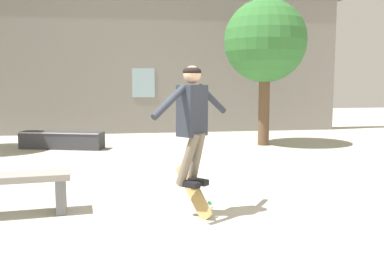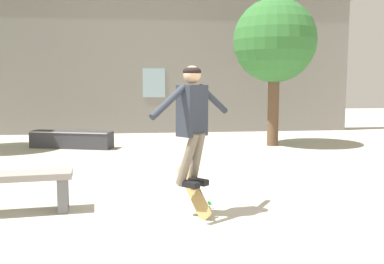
{
  "view_description": "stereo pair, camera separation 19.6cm",
  "coord_description": "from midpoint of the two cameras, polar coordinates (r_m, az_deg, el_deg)",
  "views": [
    {
      "loc": [
        -0.81,
        -4.25,
        1.65
      ],
      "look_at": [
        -0.0,
        0.78,
        1.04
      ],
      "focal_mm": 40.0,
      "sensor_mm": 36.0,
      "label": 1
    },
    {
      "loc": [
        -0.61,
        -4.28,
        1.65
      ],
      "look_at": [
        -0.0,
        0.78,
        1.04
      ],
      "focal_mm": 40.0,
      "sensor_mm": 36.0,
      "label": 2
    }
  ],
  "objects": [
    {
      "name": "ground_plane",
      "position": [
        4.63,
        0.33,
        -14.03
      ],
      "size": [
        40.0,
        40.0,
        0.0
      ],
      "primitive_type": "plane",
      "color": "#B2AD9E"
    },
    {
      "name": "building_backdrop",
      "position": [
        13.77,
        -6.35,
        10.01
      ],
      "size": [
        13.02,
        0.52,
        6.01
      ],
      "color": "gray",
      "rests_on": "ground_plane"
    },
    {
      "name": "tree_right",
      "position": [
        11.11,
        9.23,
        11.77
      ],
      "size": [
        2.08,
        2.08,
        3.69
      ],
      "color": "brown",
      "rests_on": "ground_plane"
    },
    {
      "name": "skate_ledge",
      "position": [
        10.93,
        -17.45,
        -1.05
      ],
      "size": [
        2.08,
        1.04,
        0.42
      ],
      "rotation": [
        0.0,
        0.0,
        -0.29
      ],
      "color": "#38383D",
      "rests_on": "ground_plane"
    },
    {
      "name": "skater",
      "position": [
        5.11,
        -1.09,
        2.24
      ],
      "size": [
        1.06,
        0.97,
        1.44
      ],
      "rotation": [
        0.0,
        0.0,
        -0.84
      ],
      "color": "#282D38"
    },
    {
      "name": "skateboard_flipping",
      "position": [
        5.35,
        -0.83,
        -7.86
      ],
      "size": [
        0.38,
        0.66,
        0.68
      ],
      "rotation": [
        0.0,
        0.0,
        -1.16
      ],
      "color": "#AD894C"
    }
  ]
}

